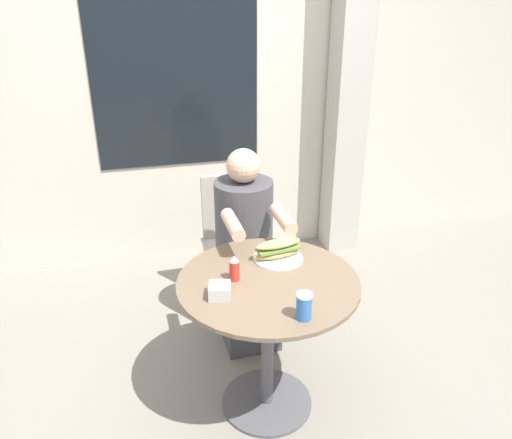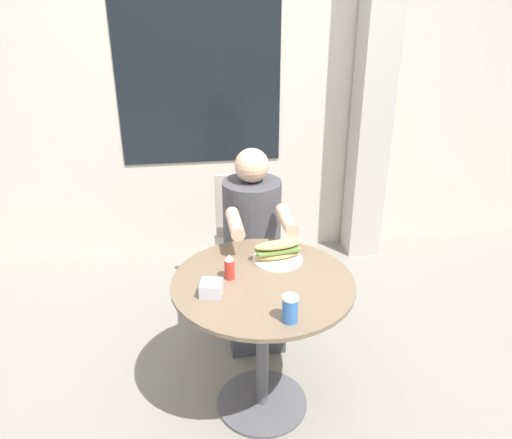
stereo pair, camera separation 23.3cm
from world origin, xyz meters
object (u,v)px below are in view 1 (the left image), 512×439
object	(u,v)px
seated_diner	(246,260)
condiment_bottle	(234,268)
sandwich_on_plate	(278,251)
cafe_table	(268,315)
drink_cup	(304,306)
diner_chair	(233,231)

from	to	relation	value
seated_diner	condiment_bottle	xyz separation A→B (m)	(-0.18, -0.55, 0.28)
seated_diner	sandwich_on_plate	bearing A→B (deg)	97.53
seated_diner	sandwich_on_plate	world-z (taller)	seated_diner
cafe_table	seated_diner	size ratio (longest dim) A/B	0.72
drink_cup	condiment_bottle	bearing A→B (deg)	120.07
diner_chair	sandwich_on_plate	xyz separation A→B (m)	(0.06, -0.76, 0.25)
drink_cup	seated_diner	bearing A→B (deg)	91.38
diner_chair	sandwich_on_plate	world-z (taller)	diner_chair
drink_cup	condiment_bottle	size ratio (longest dim) A/B	0.95
cafe_table	sandwich_on_plate	distance (m)	0.31
cafe_table	condiment_bottle	xyz separation A→B (m)	(-0.14, 0.04, 0.24)
drink_cup	cafe_table	bearing A→B (deg)	100.66
diner_chair	drink_cup	size ratio (longest dim) A/B	7.71
diner_chair	seated_diner	size ratio (longest dim) A/B	0.76
sandwich_on_plate	condiment_bottle	size ratio (longest dim) A/B	2.01
seated_diner	sandwich_on_plate	xyz separation A→B (m)	(0.06, -0.41, 0.27)
cafe_table	condiment_bottle	world-z (taller)	condiment_bottle
seated_diner	condiment_bottle	bearing A→B (deg)	70.64
cafe_table	drink_cup	bearing A→B (deg)	-79.34
diner_chair	cafe_table	bearing A→B (deg)	86.84
sandwich_on_plate	drink_cup	size ratio (longest dim) A/B	2.12
sandwich_on_plate	condiment_bottle	distance (m)	0.28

